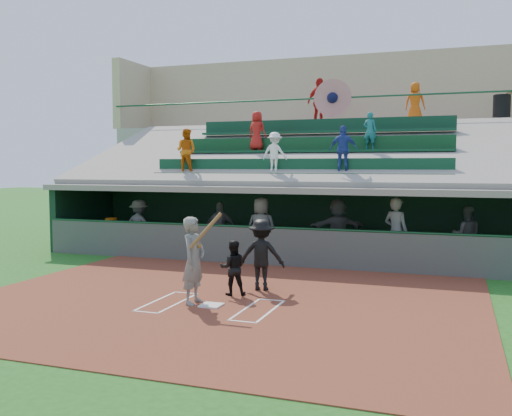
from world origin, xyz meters
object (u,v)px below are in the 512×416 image
(batter_at_plate, at_px, (194,260))
(catcher, at_px, (233,268))
(white_table, at_px, (113,239))
(water_cooler, at_px, (111,224))
(home_plate, at_px, (211,305))
(trash_bin, at_px, (502,107))

(batter_at_plate, relative_size, catcher, 1.59)
(white_table, height_order, water_cooler, water_cooler)
(home_plate, relative_size, trash_bin, 0.46)
(water_cooler, bearing_deg, batter_at_plate, -44.94)
(home_plate, bearing_deg, catcher, 87.62)
(home_plate, relative_size, batter_at_plate, 0.22)
(catcher, xyz_separation_m, white_table, (-6.41, 4.99, -0.25))
(batter_at_plate, relative_size, water_cooler, 4.85)
(home_plate, xyz_separation_m, trash_bin, (6.25, 12.53, 5.03))
(water_cooler, bearing_deg, white_table, 10.95)
(catcher, bearing_deg, trash_bin, -142.23)
(water_cooler, height_order, trash_bin, trash_bin)
(batter_at_plate, height_order, white_table, batter_at_plate)
(catcher, bearing_deg, batter_at_plate, 41.72)
(batter_at_plate, relative_size, white_table, 2.51)
(white_table, bearing_deg, catcher, -55.02)
(water_cooler, relative_size, trash_bin, 0.43)
(home_plate, distance_m, trash_bin, 14.88)
(catcher, bearing_deg, white_table, -61.66)
(catcher, height_order, trash_bin, trash_bin)
(catcher, bearing_deg, home_plate, 63.86)
(home_plate, distance_m, catcher, 1.24)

